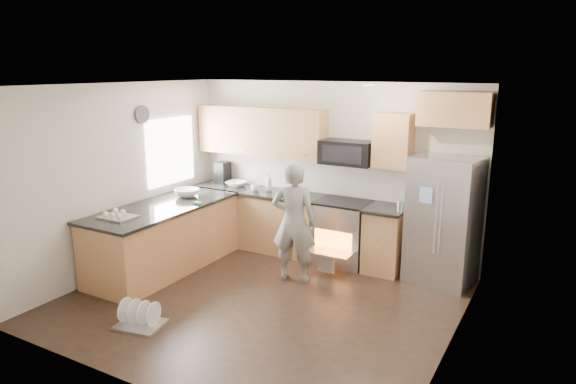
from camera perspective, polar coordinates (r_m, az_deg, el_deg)
The scene contains 8 objects.
ground at distance 6.45m, azimuth -3.14°, elevation -12.02°, with size 4.50×4.50×0.00m, color black.
room_shell at distance 5.95m, azimuth -3.57°, elevation 2.81°, with size 4.54×4.04×2.62m.
back_cabinet_run at distance 7.83m, azimuth -0.01°, elevation 0.17°, with size 4.45×0.64×2.50m.
peninsula at distance 7.47m, azimuth -13.60°, elevation -4.89°, with size 0.96×2.36×1.04m.
stove_range at distance 7.45m, azimuth 6.09°, elevation -2.90°, with size 0.76×0.97×1.79m.
refrigerator at distance 7.00m, azimuth 16.88°, elevation -3.07°, with size 0.92×0.76×1.69m.
person at distance 6.76m, azimuth 0.67°, elevation -3.36°, with size 0.59×0.39×1.63m, color gray.
dish_rack at distance 6.07m, azimuth -16.12°, elevation -13.41°, with size 0.57×0.49×0.31m.
Camera 1 is at (3.15, -4.89, 2.80)m, focal length 32.00 mm.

